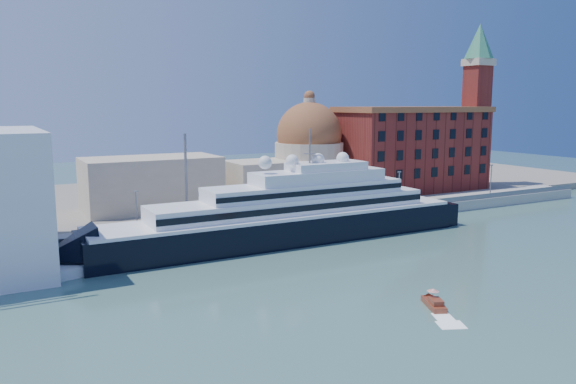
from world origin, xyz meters
TOP-DOWN VIEW (x-y plane):
  - ground at (0.00, 0.00)m, footprint 400.00×400.00m
  - quay at (0.00, 34.00)m, footprint 180.00×10.00m
  - land at (0.00, 75.00)m, footprint 260.00×72.00m
  - quay_fence at (0.00, 29.50)m, footprint 180.00×0.10m
  - superyacht at (-6.72, 23.00)m, footprint 83.55×11.58m
  - service_barge at (-40.16, 20.77)m, footprint 14.10×7.74m
  - water_taxi at (-3.86, -16.98)m, footprint 3.64×5.43m
  - warehouse at (52.00, 52.00)m, footprint 43.00×19.00m
  - campanile at (76.00, 52.00)m, footprint 8.40×8.40m
  - church at (6.39, 57.72)m, footprint 66.00×18.00m
  - lamp_posts at (-12.67, 32.27)m, footprint 120.80×2.40m

SIDE VIEW (x-z plane):
  - ground at x=0.00m, z-range 0.00..0.00m
  - water_taxi at x=-3.86m, z-range -0.64..1.82m
  - service_barge at x=-40.16m, z-range -0.64..2.37m
  - land at x=0.00m, z-range 0.00..2.00m
  - quay at x=0.00m, z-range 0.00..2.50m
  - quay_fence at x=0.00m, z-range 2.50..3.70m
  - superyacht at x=-6.72m, z-range -8.18..16.79m
  - lamp_posts at x=-12.67m, z-range 0.84..18.84m
  - church at x=6.39m, z-range -1.84..23.66m
  - warehouse at x=52.00m, z-range 2.16..25.41m
  - campanile at x=76.00m, z-range 5.26..52.26m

